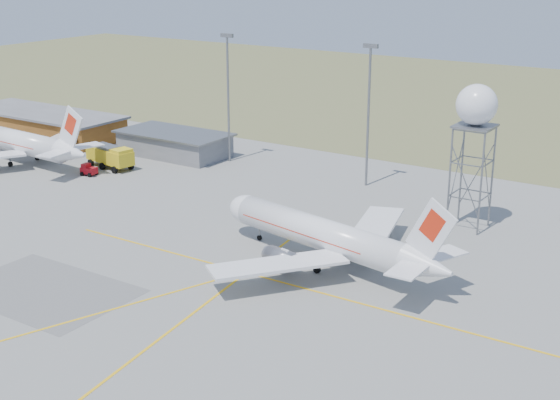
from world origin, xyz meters
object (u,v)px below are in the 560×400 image
Objects in this scene: radar_tower at (473,149)px; fire_truck at (111,157)px; airliner_main at (324,236)px; airliner_far at (17,142)px; baggage_tug at (89,171)px.

fire_truck is (-56.91, -4.54, -8.32)m from radar_tower.
airliner_main reaches higher than fire_truck.
baggage_tug is (15.23, 0.78, -2.67)m from airliner_far.
airliner_far is at bearing 2.55° from airliner_main.
radar_tower is 7.25× the size of baggage_tug.
airliner_far is 73.00m from radar_tower.
radar_tower is 58.28m from baggage_tug.
radar_tower is 57.70m from fire_truck.
baggage_tug is (-56.74, -9.52, -9.35)m from radar_tower.
airliner_far is 15.48m from baggage_tug.
fire_truck is at bearing 86.24° from baggage_tug.
radar_tower reaches higher than airliner_main.
airliner_far is at bearing 177.12° from baggage_tug.
airliner_main is at bearing -114.07° from radar_tower.
airliner_far is 1.80× the size of radar_tower.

